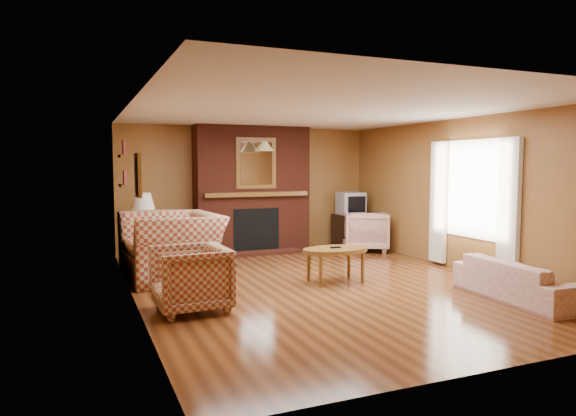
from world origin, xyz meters
name	(u,v)px	position (x,y,z in m)	size (l,w,h in m)	color
floor	(321,284)	(0.00, 0.00, 0.00)	(6.50, 6.50, 0.00)	#47240F
ceiling	(322,111)	(0.00, 0.00, 2.40)	(6.50, 6.50, 0.00)	silver
wall_back	(248,189)	(0.00, 3.25, 1.20)	(6.50, 6.50, 0.00)	brown
wall_front	(502,224)	(0.00, -3.25, 1.20)	(6.50, 6.50, 0.00)	brown
wall_left	(133,204)	(-2.50, 0.00, 1.20)	(6.50, 6.50, 0.00)	brown
wall_right	(465,195)	(2.50, 0.00, 1.20)	(6.50, 6.50, 0.00)	brown
fireplace	(252,190)	(0.00, 2.98, 1.18)	(2.20, 0.82, 2.40)	#4B1B10
window_right	(471,200)	(2.45, -0.20, 1.13)	(0.10, 1.85, 2.00)	beige
bookshelf	(123,165)	(-2.44, 1.90, 1.67)	(0.09, 0.55, 0.71)	brown
botanical_print	(138,175)	(-2.47, -0.30, 1.55)	(0.05, 0.40, 0.50)	brown
pendant_light	(264,146)	(0.00, 2.30, 2.00)	(0.36, 0.36, 0.48)	black
plaid_loveseat	(172,246)	(-1.85, 1.21, 0.48)	(1.48, 1.29, 0.96)	maroon
plaid_armchair	(191,279)	(-1.95, -0.60, 0.37)	(0.80, 0.82, 0.75)	maroon
floral_sofa	(519,280)	(1.90, -1.67, 0.25)	(1.71, 0.67, 0.50)	beige
floral_armchair	(365,231)	(2.05, 2.23, 0.38)	(0.82, 0.84, 0.76)	beige
coffee_table	(335,252)	(0.25, 0.04, 0.44)	(0.98, 0.61, 0.51)	brown
side_table	(144,248)	(-2.10, 2.45, 0.28)	(0.42, 0.42, 0.55)	brown
table_lamp	(143,210)	(-2.10, 2.45, 0.91)	(0.39, 0.39, 0.65)	silver
tv_stand	(350,230)	(2.05, 2.80, 0.33)	(0.60, 0.55, 0.66)	black
crt_tv	(351,203)	(2.05, 2.79, 0.88)	(0.52, 0.52, 0.45)	#A2A5AA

